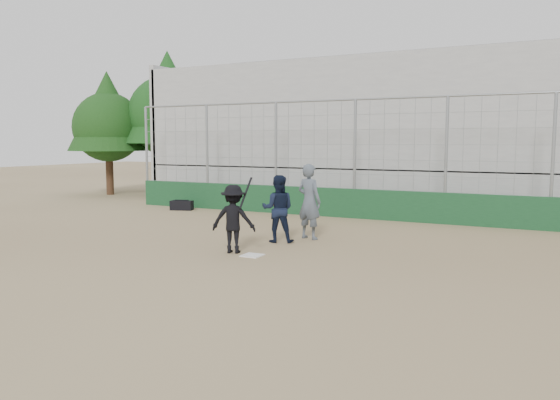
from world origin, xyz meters
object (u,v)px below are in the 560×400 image
at_px(batter_at_plate, 233,219).
at_px(catcher_crouched, 278,220).
at_px(umpire, 309,205).
at_px(equipment_bag, 182,205).

bearing_deg(batter_at_plate, catcher_crouched, 78.50).
distance_m(batter_at_plate, umpire, 2.62).
distance_m(umpire, equipment_bag, 7.70).
bearing_deg(catcher_crouched, equipment_bag, 145.66).
relative_size(batter_at_plate, catcher_crouched, 1.50).
xyz_separation_m(batter_at_plate, umpire, (0.84, 2.48, 0.11)).
relative_size(catcher_crouched, umpire, 0.65).
bearing_deg(catcher_crouched, umpire, 59.23).
height_order(catcher_crouched, umpire, umpire).
bearing_deg(equipment_bag, catcher_crouched, -34.34).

